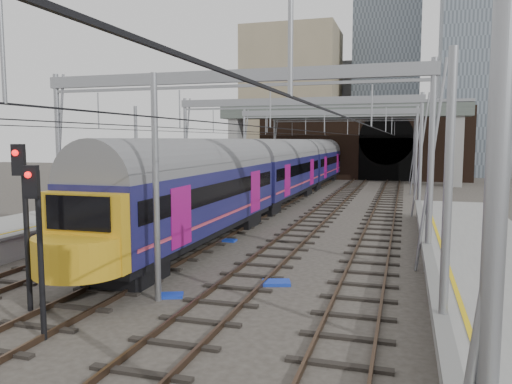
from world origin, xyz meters
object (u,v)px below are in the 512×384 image
(signal_near_left, at_px, (24,207))
(signal_near_centre, at_px, (37,230))
(train_main, at_px, (304,165))
(train_second, at_px, (239,169))

(signal_near_left, height_order, signal_near_centre, signal_near_left)
(train_main, relative_size, train_second, 1.98)
(train_second, height_order, signal_near_left, train_second)
(train_main, distance_m, train_second, 8.52)
(train_main, height_order, signal_near_left, train_main)
(signal_near_centre, bearing_deg, signal_near_left, 121.01)
(signal_near_centre, bearing_deg, train_main, 73.99)
(train_second, xyz_separation_m, signal_near_left, (2.83, -27.72, 0.48))
(train_main, height_order, signal_near_centre, train_main)
(train_second, bearing_deg, train_main, 61.99)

